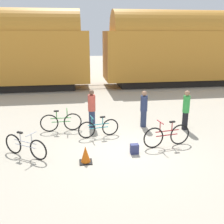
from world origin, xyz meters
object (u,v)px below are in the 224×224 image
object	(u,v)px
bicycle_green	(61,122)
person_in_green	(186,110)
person_in_red	(92,109)
bicycle_maroon	(167,136)
traffic_cone	(86,155)
backpack	(134,149)
bicycle_teal	(99,128)
person_in_navy	(144,109)
bicycle_silver	(25,146)
freight_train	(97,48)

from	to	relation	value
bicycle_green	person_in_green	xyz separation A→B (m)	(5.15, -0.57, 0.47)
bicycle_green	person_in_green	bearing A→B (deg)	-6.33
person_in_red	bicycle_green	bearing A→B (deg)	-103.01
bicycle_maroon	person_in_green	size ratio (longest dim) A/B	1.08
bicycle_maroon	traffic_cone	distance (m)	3.06
person_in_red	backpack	bearing A→B (deg)	-2.37
bicycle_green	backpack	distance (m)	3.58
traffic_cone	person_in_green	bearing A→B (deg)	28.83
bicycle_teal	person_in_navy	world-z (taller)	person_in_navy
bicycle_teal	bicycle_silver	size ratio (longest dim) A/B	1.09
bicycle_silver	person_in_red	world-z (taller)	person_in_red
bicycle_silver	person_in_navy	distance (m)	5.12
bicycle_green	person_in_red	size ratio (longest dim) A/B	1.03
bicycle_silver	person_in_navy	world-z (taller)	person_in_navy
person_in_green	person_in_navy	world-z (taller)	person_in_green
bicycle_silver	person_in_green	distance (m)	6.46
traffic_cone	bicycle_silver	bearing A→B (deg)	159.89
person_in_green	bicycle_green	bearing A→B (deg)	-140.87
bicycle_silver	traffic_cone	size ratio (longest dim) A/B	2.69
bicycle_maroon	person_in_navy	bearing A→B (deg)	97.52
bicycle_teal	person_in_navy	bearing A→B (deg)	23.31
bicycle_teal	backpack	world-z (taller)	bicycle_teal
backpack	person_in_green	bearing A→B (deg)	36.79
bicycle_silver	backpack	size ratio (longest dim) A/B	4.35
bicycle_green	traffic_cone	size ratio (longest dim) A/B	3.08
traffic_cone	bicycle_green	bearing A→B (deg)	106.14
person_in_red	bicycle_teal	bearing A→B (deg)	-17.02
freight_train	bicycle_teal	bearing A→B (deg)	-95.11
bicycle_maroon	backpack	xyz separation A→B (m)	(-1.28, -0.43, -0.23)
bicycle_green	backpack	xyz separation A→B (m)	(2.51, -2.55, -0.22)
bicycle_maroon	person_in_navy	xyz separation A→B (m)	(-0.28, 2.14, 0.40)
backpack	traffic_cone	world-z (taller)	traffic_cone
bicycle_green	bicycle_silver	world-z (taller)	bicycle_green
bicycle_silver	person_in_red	size ratio (longest dim) A/B	0.90
person_in_green	backpack	bearing A→B (deg)	-97.74
person_in_green	person_in_red	xyz separation A→B (m)	(-3.85, 0.86, -0.03)
bicycle_green	bicycle_silver	size ratio (longest dim) A/B	1.15
person_in_red	traffic_cone	size ratio (longest dim) A/B	2.99
bicycle_teal	traffic_cone	bearing A→B (deg)	-106.61
freight_train	bicycle_teal	xyz separation A→B (m)	(-0.89, -9.90, -2.55)
person_in_green	person_in_red	size ratio (longest dim) A/B	1.02
person_in_red	person_in_green	bearing A→B (deg)	51.90
freight_train	bicycle_silver	bearing A→B (deg)	-106.88
bicycle_teal	bicycle_maroon	distance (m)	2.64
bicycle_maroon	person_in_navy	size ratio (longest dim) A/B	1.13
bicycle_maroon	person_in_green	xyz separation A→B (m)	(1.36, 1.54, 0.46)
bicycle_teal	person_in_green	bearing A→B (deg)	4.45
traffic_cone	bicycle_maroon	bearing A→B (deg)	15.61
bicycle_teal	bicycle_maroon	size ratio (longest dim) A/B	0.90
person_in_green	person_in_navy	distance (m)	1.74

